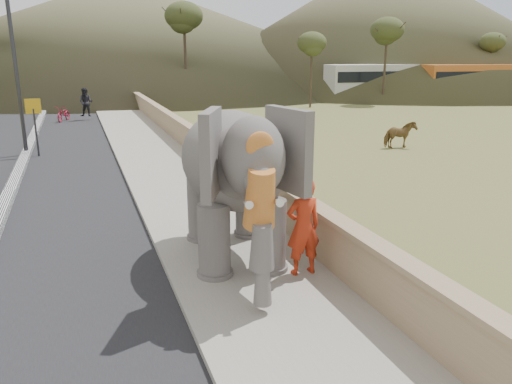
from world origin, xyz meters
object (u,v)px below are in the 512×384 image
elephant_and_man (234,181)px  motorcyclist (75,108)px  lamppost (20,35)px  cow (400,135)px

elephant_and_man → motorcyclist: bearing=97.0°
lamppost → motorcyclist: lamppost is taller
elephant_and_man → motorcyclist: (-2.94, 24.11, -0.92)m
lamppost → motorcyclist: (1.76, 10.66, -4.07)m
cow → elephant_and_man: 14.44m
motorcyclist → lamppost: bearing=-99.4°
cow → elephant_and_man: size_ratio=0.31×
lamppost → elephant_and_man: (4.71, -13.45, -3.15)m
lamppost → elephant_and_man: 14.60m
lamppost → elephant_and_man: size_ratio=1.74×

